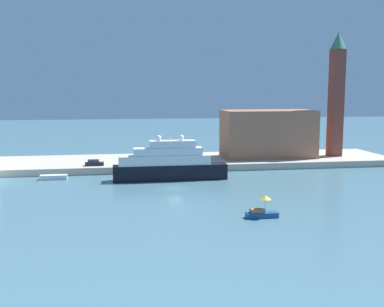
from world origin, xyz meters
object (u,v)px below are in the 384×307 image
Objects in this scene: work_barge at (54,177)px; harbor_building at (268,134)px; person_figure at (122,162)px; small_motorboat at (262,211)px; mooring_bollard at (196,162)px; large_yacht at (169,164)px; bell_tower at (336,90)px; parked_car at (94,163)px.

harbor_building is (48.55, 13.20, 6.69)m from work_barge.
harbor_building is 36.14m from person_figure.
work_barge is at bearing 133.82° from small_motorboat.
small_motorboat is at bearing -64.47° from person_figure.
mooring_bollard is (29.59, 5.31, 1.49)m from work_barge.
harbor_building is 21.18m from mooring_bollard.
large_yacht is 0.75× the size of bell_tower.
harbor_building is 5.50× the size of parked_car.
bell_tower is (16.71, -0.78, 10.35)m from harbor_building.
work_barge is 14.78m from person_figure.
person_figure is (-9.00, 9.65, -0.82)m from large_yacht.
bell_tower reaches higher than large_yacht.
small_motorboat is 59.00m from bell_tower.
person_figure is at bearing -10.20° from parked_car.
small_motorboat is at bearing -71.78° from large_yacht.
large_yacht reaches higher than parked_car.
bell_tower is (32.97, 46.06, 16.50)m from small_motorboat.
harbor_building reaches higher than work_barge.
mooring_bollard is at bearing -157.40° from harbor_building.
large_yacht is 4.29× the size of work_barge.
mooring_bollard is (-2.70, 38.95, 0.95)m from small_motorboat.
bell_tower is at bearing 54.40° from small_motorboat.
person_figure reaches higher than work_barge.
harbor_building is 25.13× the size of mooring_bollard.
small_motorboat is 0.15× the size of bell_tower.
harbor_building is 0.73× the size of bell_tower.
small_motorboat is (9.73, -29.55, -2.15)m from large_yacht.
bell_tower is at bearing 5.75° from parked_car.
parked_car is (-14.88, 10.71, -1.07)m from large_yacht.
parked_car is 4.57× the size of mooring_bollard.
small_motorboat is at bearing -125.60° from bell_tower.
small_motorboat is 2.58× the size of person_figure.
person_figure is 2.02× the size of mooring_bollard.
work_barge is at bearing -169.83° from mooring_bollard.
bell_tower reaches higher than small_motorboat.
harbor_building reaches higher than small_motorboat.
large_yacht is 31.19m from small_motorboat.
person_figure is 16.04m from mooring_bollard.
bell_tower reaches higher than work_barge.
large_yacht is 11.80m from mooring_bollard.
person_figure is at bearing -172.45° from bell_tower.
large_yacht is 47.98m from bell_tower.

